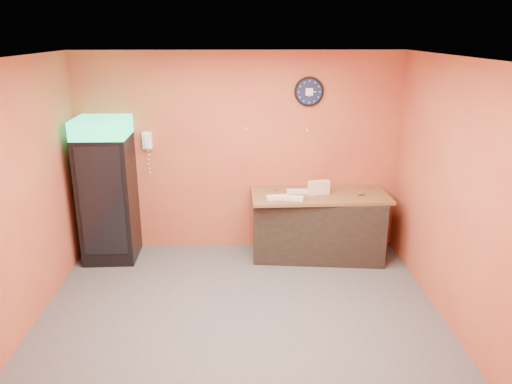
{
  "coord_description": "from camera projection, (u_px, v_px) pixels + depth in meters",
  "views": [
    {
      "loc": [
        0.02,
        -4.83,
        3.05
      ],
      "look_at": [
        0.19,
        0.6,
        1.28
      ],
      "focal_mm": 35.0,
      "sensor_mm": 36.0,
      "label": 1
    }
  ],
  "objects": [
    {
      "name": "floor",
      "position": [
        240.0,
        318.0,
        5.54
      ],
      "size": [
        4.5,
        4.5,
        0.0
      ],
      "primitive_type": "plane",
      "color": "#47474C",
      "rests_on": "ground"
    },
    {
      "name": "right_wall",
      "position": [
        456.0,
        197.0,
        5.17
      ],
      "size": [
        0.02,
        4.0,
        2.8
      ],
      "primitive_type": "cube",
      "color": "#BC6235",
      "rests_on": "floor"
    },
    {
      "name": "kitchen_tool",
      "position": [
        324.0,
        191.0,
        6.84
      ],
      "size": [
        0.06,
        0.06,
        0.06
      ],
      "primitive_type": "cylinder",
      "color": "silver",
      "rests_on": "butcher_paper"
    },
    {
      "name": "butcher_paper",
      "position": [
        320.0,
        195.0,
        6.82
      ],
      "size": [
        1.88,
        0.89,
        0.04
      ],
      "primitive_type": "cube",
      "rotation": [
        0.0,
        0.0,
        0.02
      ],
      "color": "brown",
      "rests_on": "prep_counter"
    },
    {
      "name": "prep_counter",
      "position": [
        318.0,
        226.0,
        6.96
      ],
      "size": [
        1.83,
        0.96,
        0.88
      ],
      "primitive_type": "cube",
      "rotation": [
        0.0,
        0.0,
        -0.1
      ],
      "color": "black",
      "rests_on": "floor"
    },
    {
      "name": "wrapped_sandwich_mid",
      "position": [
        292.0,
        198.0,
        6.56
      ],
      "size": [
        0.33,
        0.19,
        0.04
      ],
      "primitive_type": "cube",
      "rotation": [
        0.0,
        0.0,
        -0.25
      ],
      "color": "silver",
      "rests_on": "butcher_paper"
    },
    {
      "name": "wall_phone",
      "position": [
        147.0,
        140.0,
        6.85
      ],
      "size": [
        0.13,
        0.11,
        0.24
      ],
      "color": "white",
      "rests_on": "back_wall"
    },
    {
      "name": "wall_clock",
      "position": [
        309.0,
        92.0,
        6.74
      ],
      "size": [
        0.4,
        0.06,
        0.4
      ],
      "color": "black",
      "rests_on": "back_wall"
    },
    {
      "name": "sub_roll_stack",
      "position": [
        319.0,
        187.0,
        6.77
      ],
      "size": [
        0.31,
        0.17,
        0.18
      ],
      "rotation": [
        0.0,
        0.0,
        0.24
      ],
      "color": "beige",
      "rests_on": "butcher_paper"
    },
    {
      "name": "back_wall",
      "position": [
        239.0,
        153.0,
        7.0
      ],
      "size": [
        4.5,
        0.02,
        2.8
      ],
      "primitive_type": "cube",
      "color": "#BC6235",
      "rests_on": "floor"
    },
    {
      "name": "left_wall",
      "position": [
        16.0,
        201.0,
        5.04
      ],
      "size": [
        0.02,
        4.0,
        2.8
      ],
      "primitive_type": "cube",
      "color": "#BC6235",
      "rests_on": "floor"
    },
    {
      "name": "beverage_cooler",
      "position": [
        107.0,
        193.0,
        6.71
      ],
      "size": [
        0.7,
        0.71,
        1.97
      ],
      "rotation": [
        0.0,
        0.0,
        0.02
      ],
      "color": "black",
      "rests_on": "floor"
    },
    {
      "name": "ceiling",
      "position": [
        237.0,
        58.0,
        4.67
      ],
      "size": [
        4.5,
        4.0,
        0.02
      ],
      "primitive_type": "cube",
      "color": "white",
      "rests_on": "back_wall"
    },
    {
      "name": "wrapped_sandwich_left",
      "position": [
        278.0,
        197.0,
        6.59
      ],
      "size": [
        0.32,
        0.16,
        0.04
      ],
      "primitive_type": "cube",
      "rotation": [
        0.0,
        0.0,
        0.13
      ],
      "color": "silver",
      "rests_on": "butcher_paper"
    },
    {
      "name": "wrapped_sandwich_right",
      "position": [
        297.0,
        191.0,
        6.84
      ],
      "size": [
        0.3,
        0.13,
        0.04
      ],
      "primitive_type": "cube",
      "rotation": [
        0.0,
        0.0,
        -0.04
      ],
      "color": "silver",
      "rests_on": "butcher_paper"
    }
  ]
}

